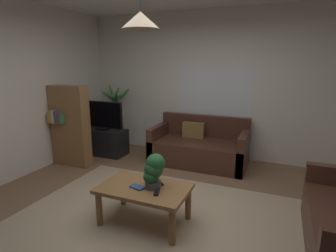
{
  "coord_description": "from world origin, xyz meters",
  "views": [
    {
      "loc": [
        1.2,
        -2.57,
        1.78
      ],
      "look_at": [
        0.0,
        0.3,
        1.05
      ],
      "focal_mm": 28.98,
      "sensor_mm": 36.0,
      "label": 1
    }
  ],
  "objects": [
    {
      "name": "window_pane",
      "position": [
        0.03,
        2.44,
        1.22
      ],
      "size": [
        1.4,
        0.01,
        0.98
      ],
      "primitive_type": "cube",
      "color": "white"
    },
    {
      "name": "coffee_table",
      "position": [
        -0.12,
        -0.11,
        0.36
      ],
      "size": [
        1.0,
        0.61,
        0.43
      ],
      "color": "olive",
      "rests_on": "ground"
    },
    {
      "name": "bookshelf_corner",
      "position": [
        -2.15,
        1.0,
        0.71
      ],
      "size": [
        0.7,
        0.31,
        1.4
      ],
      "color": "olive",
      "rests_on": "ground"
    },
    {
      "name": "book_on_table_0",
      "position": [
        -0.17,
        -0.17,
        0.44
      ],
      "size": [
        0.18,
        0.13,
        0.02
      ],
      "primitive_type": "cube",
      "rotation": [
        0.0,
        0.0,
        -0.26
      ],
      "color": "#2D4C8C",
      "rests_on": "coffee_table"
    },
    {
      "name": "remote_on_table_0",
      "position": [
        0.01,
        -0.05,
        0.45
      ],
      "size": [
        0.14,
        0.15,
        0.02
      ],
      "primitive_type": "cube",
      "rotation": [
        0.0,
        0.0,
        5.59
      ],
      "color": "black",
      "rests_on": "coffee_table"
    },
    {
      "name": "rug",
      "position": [
        0.0,
        -0.2,
        0.0
      ],
      "size": [
        3.27,
        2.69,
        0.01
      ],
      "primitive_type": "cube",
      "color": "tan",
      "rests_on": "ground"
    },
    {
      "name": "pendant_lamp",
      "position": [
        -0.12,
        -0.11,
        2.18
      ],
      "size": [
        0.38,
        0.38,
        0.62
      ],
      "color": "black"
    },
    {
      "name": "potted_plant_on_table",
      "position": [
        -0.01,
        -0.08,
        0.64
      ],
      "size": [
        0.22,
        0.24,
        0.39
      ],
      "color": "#4C4C51",
      "rests_on": "coffee_table"
    },
    {
      "name": "floor",
      "position": [
        0.0,
        0.0,
        -0.01
      ],
      "size": [
        5.02,
        4.89,
        0.02
      ],
      "primitive_type": "cube",
      "color": "brown",
      "rests_on": "ground"
    },
    {
      "name": "potted_palm_corner",
      "position": [
        -1.98,
        2.19,
        0.65
      ],
      "size": [
        0.74,
        0.89,
        1.39
      ],
      "color": "brown",
      "rests_on": "ground"
    },
    {
      "name": "wall_back",
      "position": [
        0.0,
        2.48,
        1.36
      ],
      "size": [
        5.14,
        0.06,
        2.71
      ],
      "primitive_type": "cube",
      "color": "silver",
      "rests_on": "ground"
    },
    {
      "name": "tv",
      "position": [
        -1.96,
        1.67,
        0.79
      ],
      "size": [
        0.9,
        0.16,
        0.56
      ],
      "color": "black",
      "rests_on": "tv_stand"
    },
    {
      "name": "tv_stand",
      "position": [
        -1.96,
        1.7,
        0.25
      ],
      "size": [
        0.9,
        0.44,
        0.5
      ],
      "primitive_type": "cube",
      "color": "black",
      "rests_on": "ground"
    },
    {
      "name": "remote_on_table_1",
      "position": [
        0.08,
        -0.18,
        0.45
      ],
      "size": [
        0.09,
        0.17,
        0.02
      ],
      "primitive_type": "cube",
      "rotation": [
        0.0,
        0.0,
        0.29
      ],
      "color": "black",
      "rests_on": "coffee_table"
    },
    {
      "name": "couch_under_window",
      "position": [
        -0.08,
        1.95,
        0.27
      ],
      "size": [
        1.67,
        0.87,
        0.82
      ],
      "color": "#47281E",
      "rests_on": "ground"
    }
  ]
}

